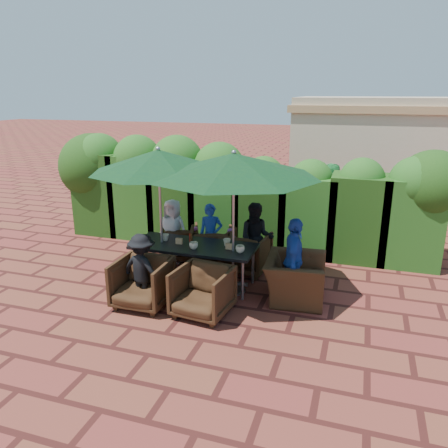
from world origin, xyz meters
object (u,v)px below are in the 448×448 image
(dining_table, at_px, (194,249))
(umbrella_left, at_px, (158,161))
(chair_far_right, at_px, (246,251))
(chair_near_right, at_px, (202,290))
(chair_end_right, at_px, (295,272))
(chair_far_left, at_px, (180,241))
(chair_near_left, at_px, (142,280))
(umbrella_right, at_px, (234,165))
(chair_far_mid, at_px, (211,246))

(dining_table, distance_m, umbrella_left, 1.65)
(chair_far_right, bearing_deg, umbrella_left, 39.50)
(dining_table, height_order, chair_far_right, chair_far_right)
(chair_far_right, bearing_deg, chair_near_right, 89.78)
(chair_far_right, bearing_deg, chair_end_right, 146.86)
(chair_far_left, height_order, chair_near_right, chair_near_right)
(chair_end_right, bearing_deg, chair_far_right, 46.75)
(chair_near_right, bearing_deg, chair_far_left, 128.27)
(chair_far_left, distance_m, chair_far_right, 1.49)
(umbrella_left, height_order, chair_far_left, umbrella_left)
(chair_near_left, bearing_deg, chair_far_right, 55.95)
(dining_table, xyz_separation_m, chair_near_right, (0.54, -1.02, -0.25))
(umbrella_left, height_order, umbrella_right, same)
(chair_near_left, relative_size, chair_near_right, 1.03)
(umbrella_left, height_order, chair_near_right, umbrella_left)
(dining_table, relative_size, chair_end_right, 2.00)
(chair_near_left, bearing_deg, chair_near_right, -0.76)
(dining_table, distance_m, umbrella_right, 1.71)
(chair_far_mid, bearing_deg, chair_near_left, 57.21)
(umbrella_right, bearing_deg, chair_near_right, -102.59)
(chair_far_mid, height_order, chair_far_right, chair_far_mid)
(umbrella_left, distance_m, chair_near_left, 2.04)
(chair_near_right, bearing_deg, umbrella_left, 145.98)
(umbrella_left, xyz_separation_m, chair_far_left, (-0.14, 1.10, -1.82))
(chair_near_left, relative_size, chair_end_right, 0.79)
(umbrella_left, bearing_deg, chair_near_left, -83.86)
(chair_far_left, relative_size, chair_far_mid, 0.92)
(chair_near_left, bearing_deg, chair_end_right, 22.80)
(dining_table, xyz_separation_m, umbrella_left, (-0.60, -0.04, 1.54))
(umbrella_left, relative_size, chair_far_right, 2.91)
(chair_far_mid, height_order, chair_end_right, chair_end_right)
(dining_table, bearing_deg, chair_far_mid, 89.75)
(chair_far_right, xyz_separation_m, chair_near_right, (-0.20, -1.88, -0.00))
(chair_far_right, xyz_separation_m, chair_near_left, (-1.23, -1.88, 0.01))
(umbrella_left, xyz_separation_m, chair_near_left, (0.11, -0.98, -1.78))
(umbrella_left, bearing_deg, chair_far_mid, 57.31)
(chair_far_right, relative_size, chair_near_right, 1.00)
(chair_far_left, xyz_separation_m, chair_end_right, (2.56, -1.08, 0.09))
(chair_far_left, bearing_deg, umbrella_right, 119.54)
(umbrella_right, xyz_separation_m, chair_far_left, (-1.49, 1.14, -1.82))
(umbrella_left, height_order, chair_far_mid, umbrella_left)
(chair_near_right, bearing_deg, umbrella_right, 84.10)
(umbrella_right, relative_size, chair_end_right, 2.58)
(chair_near_right, bearing_deg, dining_table, 124.54)
(chair_far_left, height_order, chair_far_right, chair_far_right)
(chair_near_left, distance_m, chair_near_right, 1.04)
(chair_near_left, bearing_deg, dining_table, 63.17)
(chair_far_right, height_order, chair_near_left, chair_near_left)
(umbrella_right, distance_m, chair_end_right, 2.04)
(chair_far_mid, bearing_deg, chair_near_right, 87.26)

